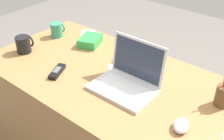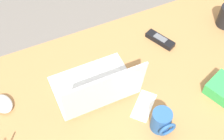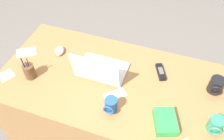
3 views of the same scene
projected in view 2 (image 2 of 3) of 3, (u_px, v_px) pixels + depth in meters
name	position (u px, v px, depth m)	size (l,w,h in m)	color
desk	(122.00, 128.00, 1.56)	(1.58, 0.79, 0.72)	#9E7042
laptop	(97.00, 87.00, 1.21)	(0.33, 0.26, 0.24)	silver
computer_mouse	(3.00, 104.00, 1.20)	(0.07, 0.10, 0.04)	silver
coffee_mug_tall	(162.00, 121.00, 1.12)	(0.08, 0.09, 0.10)	#26518C
cordless_phone	(160.00, 40.00, 1.42)	(0.10, 0.15, 0.03)	black
paper_note_left	(144.00, 106.00, 1.22)	(0.14, 0.07, 0.00)	white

